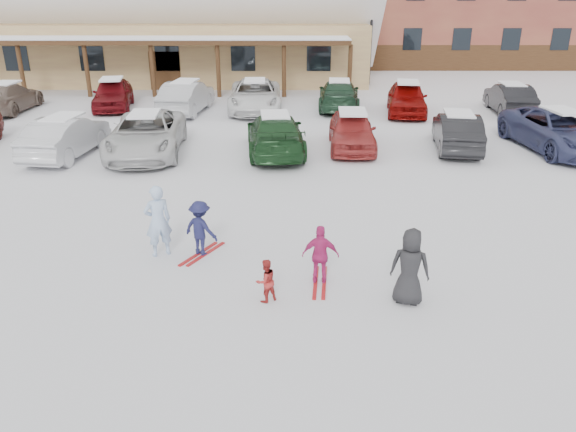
{
  "coord_description": "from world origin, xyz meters",
  "views": [
    {
      "loc": [
        0.35,
        -10.57,
        5.78
      ],
      "look_at": [
        0.3,
        1.0,
        1.0
      ],
      "focal_mm": 35.0,
      "sensor_mm": 36.0,
      "label": 1
    }
  ],
  "objects_px": {
    "toddler_red": "(266,281)",
    "bystander_dark": "(410,267)",
    "child_magenta": "(321,255)",
    "day_lodge": "(146,15)",
    "parked_car_12": "(407,98)",
    "parked_car_11": "(339,95)",
    "lamp_post": "(372,25)",
    "parked_car_5": "(457,132)",
    "child_navy": "(201,228)",
    "parked_car_9": "(186,97)",
    "parked_car_10": "(255,96)",
    "parked_car_2": "(146,134)",
    "parked_car_4": "(352,130)",
    "parked_car_1": "(66,137)",
    "parked_car_13": "(510,99)",
    "parked_car_7": "(7,98)",
    "parked_car_6": "(559,130)",
    "adult_skier": "(158,221)",
    "parked_car_3": "(275,134)",
    "parked_car_8": "(113,94)"
  },
  "relations": [
    {
      "from": "parked_car_6",
      "to": "adult_skier",
      "type": "bearing_deg",
      "value": -152.81
    },
    {
      "from": "adult_skier",
      "to": "parked_car_12",
      "type": "height_order",
      "value": "adult_skier"
    },
    {
      "from": "toddler_red",
      "to": "parked_car_5",
      "type": "relative_size",
      "value": 0.21
    },
    {
      "from": "lamp_post",
      "to": "parked_car_1",
      "type": "height_order",
      "value": "lamp_post"
    },
    {
      "from": "bystander_dark",
      "to": "parked_car_7",
      "type": "distance_m",
      "value": 23.99
    },
    {
      "from": "parked_car_12",
      "to": "parked_car_11",
      "type": "bearing_deg",
      "value": 169.14
    },
    {
      "from": "day_lodge",
      "to": "bystander_dark",
      "type": "distance_m",
      "value": 31.38
    },
    {
      "from": "bystander_dark",
      "to": "parked_car_3",
      "type": "height_order",
      "value": "bystander_dark"
    },
    {
      "from": "toddler_red",
      "to": "parked_car_8",
      "type": "height_order",
      "value": "parked_car_8"
    },
    {
      "from": "parked_car_13",
      "to": "toddler_red",
      "type": "bearing_deg",
      "value": 61.98
    },
    {
      "from": "parked_car_10",
      "to": "parked_car_5",
      "type": "bearing_deg",
      "value": -43.41
    },
    {
      "from": "child_navy",
      "to": "parked_car_2",
      "type": "height_order",
      "value": "parked_car_2"
    },
    {
      "from": "parked_car_9",
      "to": "parked_car_10",
      "type": "relative_size",
      "value": 0.86
    },
    {
      "from": "toddler_red",
      "to": "bystander_dark",
      "type": "bearing_deg",
      "value": 144.56
    },
    {
      "from": "parked_car_1",
      "to": "parked_car_4",
      "type": "height_order",
      "value": "parked_car_1"
    },
    {
      "from": "lamp_post",
      "to": "parked_car_1",
      "type": "bearing_deg",
      "value": -129.38
    },
    {
      "from": "parked_car_8",
      "to": "adult_skier",
      "type": "bearing_deg",
      "value": -80.29
    },
    {
      "from": "child_magenta",
      "to": "parked_car_13",
      "type": "distance_m",
      "value": 19.55
    },
    {
      "from": "parked_car_3",
      "to": "child_navy",
      "type": "bearing_deg",
      "value": 75.32
    },
    {
      "from": "child_navy",
      "to": "parked_car_9",
      "type": "relative_size",
      "value": 0.28
    },
    {
      "from": "child_magenta",
      "to": "parked_car_7",
      "type": "bearing_deg",
      "value": -44.85
    },
    {
      "from": "day_lodge",
      "to": "parked_car_7",
      "type": "relative_size",
      "value": 6.08
    },
    {
      "from": "parked_car_9",
      "to": "bystander_dark",
      "type": "bearing_deg",
      "value": 119.5
    },
    {
      "from": "day_lodge",
      "to": "child_magenta",
      "type": "xyz_separation_m",
      "value": [
        9.97,
        -28.21,
        -3.3
      ]
    },
    {
      "from": "child_navy",
      "to": "parked_car_5",
      "type": "distance_m",
      "value": 12.19
    },
    {
      "from": "parked_car_5",
      "to": "parked_car_8",
      "type": "xyz_separation_m",
      "value": [
        -15.1,
        7.52,
        0.05
      ]
    },
    {
      "from": "parked_car_1",
      "to": "parked_car_6",
      "type": "bearing_deg",
      "value": -171.05
    },
    {
      "from": "parked_car_4",
      "to": "day_lodge",
      "type": "bearing_deg",
      "value": 125.72
    },
    {
      "from": "lamp_post",
      "to": "bystander_dark",
      "type": "xyz_separation_m",
      "value": [
        -2.57,
        -25.93,
        -2.78
      ]
    },
    {
      "from": "parked_car_2",
      "to": "parked_car_13",
      "type": "bearing_deg",
      "value": 19.63
    },
    {
      "from": "bystander_dark",
      "to": "parked_car_11",
      "type": "xyz_separation_m",
      "value": [
        0.12,
        18.5,
        -0.07
      ]
    },
    {
      "from": "bystander_dark",
      "to": "parked_car_6",
      "type": "bearing_deg",
      "value": -108.26
    },
    {
      "from": "toddler_red",
      "to": "parked_car_7",
      "type": "height_order",
      "value": "parked_car_7"
    },
    {
      "from": "toddler_red",
      "to": "parked_car_5",
      "type": "distance_m",
      "value": 12.89
    },
    {
      "from": "adult_skier",
      "to": "parked_car_11",
      "type": "relative_size",
      "value": 0.35
    },
    {
      "from": "child_magenta",
      "to": "day_lodge",
      "type": "bearing_deg",
      "value": -65.62
    },
    {
      "from": "child_magenta",
      "to": "toddler_red",
      "type": "bearing_deg",
      "value": 38.1
    },
    {
      "from": "parked_car_2",
      "to": "parked_car_11",
      "type": "relative_size",
      "value": 1.11
    },
    {
      "from": "parked_car_2",
      "to": "parked_car_4",
      "type": "height_order",
      "value": "parked_car_2"
    },
    {
      "from": "parked_car_9",
      "to": "parked_car_13",
      "type": "xyz_separation_m",
      "value": [
        15.6,
        -0.01,
        -0.06
      ]
    },
    {
      "from": "day_lodge",
      "to": "parked_car_2",
      "type": "xyz_separation_m",
      "value": [
        4.09,
        -18.55,
        -3.19
      ]
    },
    {
      "from": "parked_car_5",
      "to": "parked_car_6",
      "type": "distance_m",
      "value": 3.78
    },
    {
      "from": "parked_car_5",
      "to": "parked_car_12",
      "type": "xyz_separation_m",
      "value": [
        -0.66,
        6.36,
        0.07
      ]
    },
    {
      "from": "lamp_post",
      "to": "child_navy",
      "type": "distance_m",
      "value": 24.99
    },
    {
      "from": "parked_car_5",
      "to": "parked_car_6",
      "type": "height_order",
      "value": "parked_car_6"
    },
    {
      "from": "lamp_post",
      "to": "child_magenta",
      "type": "distance_m",
      "value": 25.69
    },
    {
      "from": "toddler_red",
      "to": "parked_car_2",
      "type": "height_order",
      "value": "parked_car_2"
    },
    {
      "from": "parked_car_7",
      "to": "parked_car_9",
      "type": "xyz_separation_m",
      "value": [
        8.76,
        -0.19,
        0.07
      ]
    },
    {
      "from": "parked_car_2",
      "to": "parked_car_11",
      "type": "height_order",
      "value": "parked_car_2"
    },
    {
      "from": "child_magenta",
      "to": "parked_car_11",
      "type": "distance_m",
      "value": 17.83
    }
  ]
}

